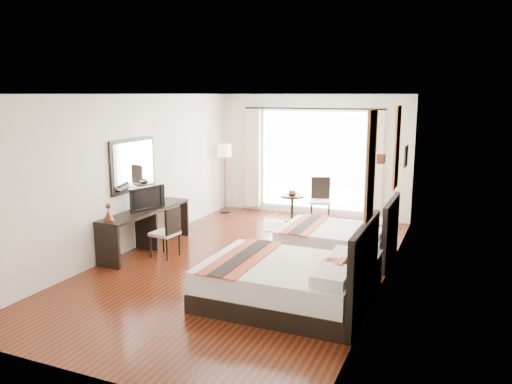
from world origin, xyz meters
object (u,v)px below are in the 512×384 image
at_px(bed_far, 340,240).
at_px(vase, 360,253).
at_px(side_table, 292,208).
at_px(console_desk, 146,229).
at_px(television, 145,198).
at_px(nightstand, 364,270).
at_px(desk_chair, 166,241).
at_px(floor_lamp, 225,155).
at_px(table_lamp, 364,237).
at_px(window_chair, 320,208).
at_px(fruit_bowl, 292,194).
at_px(bed_near, 290,282).

distance_m(bed_far, vase, 1.66).
bearing_deg(side_table, console_desk, -120.69).
distance_m(vase, television, 4.00).
distance_m(nightstand, desk_chair, 3.46).
bearing_deg(floor_lamp, console_desk, -90.24).
height_order(console_desk, floor_lamp, floor_lamp).
distance_m(bed_far, table_lamp, 1.46).
bearing_deg(nightstand, bed_far, 117.78).
distance_m(vase, window_chair, 4.06).
bearing_deg(bed_far, vase, -66.52).
xyz_separation_m(bed_far, console_desk, (-3.33, -1.04, 0.10)).
height_order(console_desk, fruit_bowl, console_desk).
bearing_deg(television, table_lamp, -74.71).
height_order(television, side_table, television).
bearing_deg(console_desk, table_lamp, -2.65).
relative_size(vase, television, 0.19).
relative_size(desk_chair, fruit_bowl, 4.14).
bearing_deg(desk_chair, television, -13.72).
relative_size(bed_near, window_chair, 2.23).
bearing_deg(floor_lamp, bed_far, -32.83).
height_order(nightstand, window_chair, window_chair).
bearing_deg(side_table, bed_far, -51.47).
xyz_separation_m(bed_far, window_chair, (-0.98, 2.21, 0.01)).
height_order(fruit_bowl, window_chair, window_chair).
relative_size(side_table, fruit_bowl, 2.76).
bearing_deg(bed_near, window_chair, 100.78).
bearing_deg(console_desk, nightstand, -3.79).
bearing_deg(table_lamp, desk_chair, -179.63).
relative_size(bed_far, side_table, 3.24).
bearing_deg(window_chair, bed_far, 8.33).
bearing_deg(desk_chair, fruit_bowl, -105.84).
bearing_deg(side_table, vase, -57.40).
bearing_deg(fruit_bowl, side_table, 4.12).
bearing_deg(desk_chair, bed_near, 163.27).
bearing_deg(television, fruit_bowl, -12.58).
bearing_deg(bed_far, console_desk, -162.71).
height_order(table_lamp, vase, table_lamp).
xyz_separation_m(table_lamp, fruit_bowl, (-2.21, 3.17, -0.12)).
height_order(vase, television, television).
height_order(bed_far, fruit_bowl, bed_far).
height_order(table_lamp, television, television).
bearing_deg(fruit_bowl, television, -120.15).
xyz_separation_m(console_desk, fruit_bowl, (1.77, 2.99, 0.24)).
bearing_deg(vase, nightstand, 79.20).
bearing_deg(side_table, television, -120.19).
relative_size(console_desk, side_table, 3.69).
height_order(bed_near, television, bed_near).
xyz_separation_m(bed_far, table_lamp, (0.65, -1.22, 0.46)).
height_order(console_desk, television, television).
distance_m(bed_near, fruit_bowl, 4.50).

